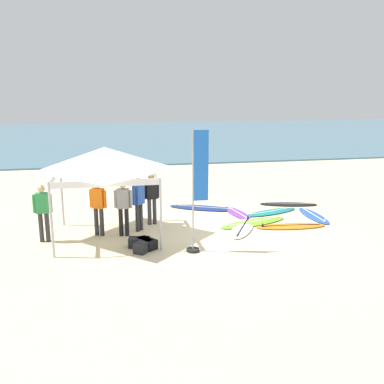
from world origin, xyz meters
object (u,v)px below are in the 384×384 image
person_blue (139,200)px  surfboard_navy (203,208)px  person_orange (98,204)px  person_green (43,209)px  gear_bag_near_tent (139,242)px  gear_bag_on_sand (147,243)px  surfboard_orange (290,226)px  person_black (152,195)px  surfboard_white (243,228)px  gear_bag_by_pole (143,246)px  canopy_tent (105,159)px  surfboard_purple (237,213)px  person_grey (123,205)px  surfboard_teal (271,212)px  surfboard_black (288,204)px  surfboard_lime (253,222)px  banner_flag (197,196)px  surfboard_blue (313,216)px

person_blue → surfboard_navy: bearing=40.0°
person_orange → person_green: bearing=-170.9°
gear_bag_near_tent → gear_bag_on_sand: bearing=-33.2°
surfboard_orange → person_black: (-4.40, 1.22, 0.95)m
gear_bag_near_tent → surfboard_white: bearing=16.6°
gear_bag_by_pole → surfboard_white: bearing=22.5°
canopy_tent → surfboard_navy: (3.53, 2.53, -2.35)m
surfboard_white → surfboard_orange: bearing=-5.8°
surfboard_purple → canopy_tent: bearing=-161.0°
canopy_tent → gear_bag_by_pole: bearing=-57.3°
person_green → person_grey: same height
surfboard_teal → surfboard_black: bearing=41.1°
surfboard_lime → banner_flag: size_ratio=0.78×
gear_bag_near_tent → banner_flag: bearing=-22.5°
surfboard_orange → surfboard_navy: bearing=129.9°
surfboard_navy → surfboard_white: bearing=-74.1°
surfboard_purple → person_grey: 4.53m
surfboard_teal → gear_bag_near_tent: 5.64m
surfboard_orange → person_blue: (-4.87, 0.64, 0.95)m
person_orange → person_grey: size_ratio=1.00×
surfboard_navy → person_green: size_ratio=1.54×
surfboard_lime → gear_bag_near_tent: 4.20m
surfboard_orange → surfboard_purple: same height
surfboard_teal → person_green: 7.93m
surfboard_white → person_orange: person_orange is taller
surfboard_teal → person_grey: person_grey is taller
surfboard_orange → surfboard_lime: same height
canopy_tent → surfboard_teal: size_ratio=1.32×
surfboard_blue → gear_bag_by_pole: (-6.22, -2.21, 0.10)m
canopy_tent → surfboard_white: (4.27, -0.09, -2.35)m
canopy_tent → surfboard_white: canopy_tent is taller
person_grey → gear_bag_by_pole: (0.46, -1.43, -0.85)m
surfboard_lime → surfboard_teal: size_ratio=1.16×
surfboard_lime → surfboard_black: bearing=43.3°
gear_bag_near_tent → gear_bag_by_pole: same height
surfboard_blue → gear_bag_on_sand: (-6.11, -1.98, 0.10)m
surfboard_purple → surfboard_lime: same height
surfboard_navy → person_grey: person_grey is taller
surfboard_white → gear_bag_near_tent: 3.57m
surfboard_purple → surfboard_navy: bearing=138.8°
person_blue → surfboard_orange: bearing=-7.4°
canopy_tent → surfboard_white: size_ratio=1.29×
person_orange → gear_bag_by_pole: size_ratio=2.85×
canopy_tent → gear_bag_by_pole: size_ratio=5.01×
surfboard_white → person_blue: (-3.30, 0.47, 0.95)m
surfboard_navy → person_green: person_green is taller
surfboard_teal → gear_bag_by_pole: (-4.93, -2.94, 0.10)m
surfboard_navy → person_green: 6.05m
surfboard_navy → gear_bag_near_tent: bearing=-126.3°
surfboard_teal → gear_bag_on_sand: gear_bag_on_sand is taller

